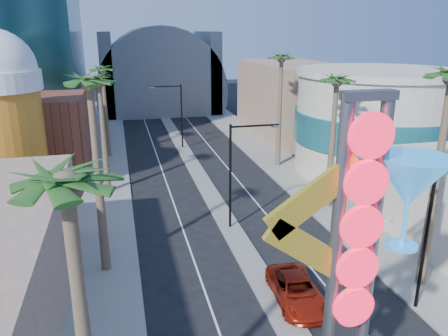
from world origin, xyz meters
TOP-DOWN VIEW (x-y plane):
  - sidewalk_west at (-9.50, 35.00)m, footprint 5.00×100.00m
  - sidewalk_east at (9.50, 35.00)m, footprint 5.00×100.00m
  - median at (0.00, 38.00)m, footprint 1.60×84.00m
  - brick_filler_west at (-16.00, 38.00)m, footprint 10.00×10.00m
  - filler_east at (16.00, 48.00)m, footprint 10.00×20.00m
  - beer_mug at (-17.00, 30.00)m, footprint 7.00×7.00m
  - turquoise_building at (18.00, 30.00)m, footprint 16.60×16.60m
  - canopy at (0.00, 72.00)m, footprint 22.00×16.00m
  - neon_sign at (0.82, 2.96)m, footprint 6.53×2.60m
  - streetlight_0 at (0.55, 20.00)m, footprint 3.79×0.25m
  - streetlight_1 at (-0.55, 44.00)m, footprint 3.79×0.25m
  - streetlight_2 at (6.72, 8.00)m, footprint 3.45×0.25m
  - palm_0 at (-9.00, 2.00)m, footprint 2.40×2.40m
  - palm_1 at (-9.00, 16.00)m, footprint 2.40×2.40m
  - palm_2 at (-9.00, 30.00)m, footprint 2.40×2.40m
  - palm_3 at (-9.00, 42.00)m, footprint 2.40×2.40m
  - palm_6 at (9.00, 22.00)m, footprint 2.40×2.40m
  - palm_7 at (9.00, 34.00)m, footprint 2.40×2.40m
  - red_pickup at (1.20, 10.09)m, footprint 2.73×5.31m
  - pedestrian_b at (11.34, 16.05)m, footprint 1.11×0.96m

SIDE VIEW (x-z plane):
  - sidewalk_west at x=-9.50m, z-range 0.00..0.15m
  - sidewalk_east at x=9.50m, z-range 0.00..0.15m
  - median at x=0.00m, z-range 0.00..0.15m
  - red_pickup at x=1.20m, z-range 0.00..1.44m
  - pedestrian_b at x=11.34m, z-range 0.15..2.12m
  - brick_filler_west at x=-16.00m, z-range 0.00..8.00m
  - canopy at x=0.00m, z-range -6.69..15.31m
  - streetlight_2 at x=6.72m, z-range 0.83..8.83m
  - streetlight_0 at x=0.55m, z-range 0.88..8.88m
  - streetlight_1 at x=-0.55m, z-range 0.88..8.88m
  - filler_east at x=16.00m, z-range 0.00..10.00m
  - turquoise_building at x=18.00m, z-range -0.05..10.55m
  - neon_sign at x=0.82m, z-range 1.03..13.58m
  - beer_mug at x=-17.00m, z-range 0.59..15.09m
  - palm_2 at x=-9.00m, z-range 3.88..15.08m
  - palm_3 at x=-9.00m, z-range 3.88..15.08m
  - palm_0 at x=-9.00m, z-range 4.08..15.78m
  - palm_6 at x=9.00m, z-range 4.08..15.78m
  - palm_1 at x=-9.00m, z-range 4.47..17.17m
  - palm_7 at x=9.00m, z-range 4.47..17.17m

